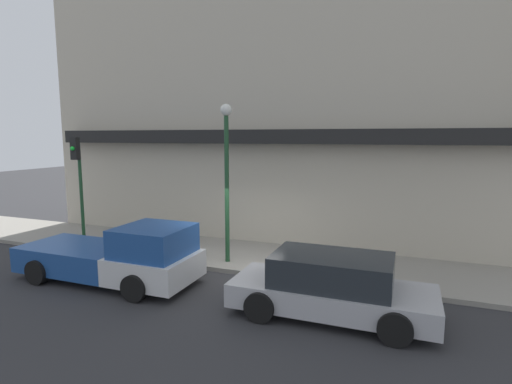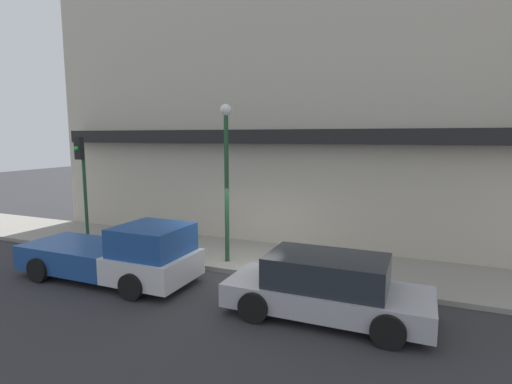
# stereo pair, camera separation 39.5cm
# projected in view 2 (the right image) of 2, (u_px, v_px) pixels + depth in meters

# --- Properties ---
(ground_plane) EXTENTS (80.00, 80.00, 0.00)m
(ground_plane) POSITION_uv_depth(u_px,v_px,m) (233.00, 274.00, 11.97)
(ground_plane) COLOR #2D2D30
(sidewalk) EXTENTS (36.00, 3.30, 0.14)m
(sidewalk) POSITION_uv_depth(u_px,v_px,m) (254.00, 257.00, 13.47)
(sidewalk) COLOR gray
(sidewalk) RESTS_ON ground
(building) EXTENTS (19.80, 3.80, 10.59)m
(building) POSITION_uv_depth(u_px,v_px,m) (286.00, 106.00, 15.60)
(building) COLOR #BCB29E
(building) RESTS_ON ground
(pickup_truck) EXTENTS (5.31, 2.16, 1.71)m
(pickup_truck) POSITION_uv_depth(u_px,v_px,m) (118.00, 255.00, 11.37)
(pickup_truck) COLOR silver
(pickup_truck) RESTS_ON ground
(parked_car) EXTENTS (4.60, 2.01, 1.44)m
(parked_car) POSITION_uv_depth(u_px,v_px,m) (326.00, 287.00, 9.07)
(parked_car) COLOR #ADADB2
(parked_car) RESTS_ON ground
(fire_hydrant) EXTENTS (0.17, 0.17, 0.74)m
(fire_hydrant) POSITION_uv_depth(u_px,v_px,m) (157.00, 240.00, 13.95)
(fire_hydrant) COLOR #196633
(fire_hydrant) RESTS_ON sidewalk
(street_lamp) EXTENTS (0.36, 0.36, 4.95)m
(street_lamp) POSITION_uv_depth(u_px,v_px,m) (226.00, 163.00, 12.37)
(street_lamp) COLOR #1E4728
(street_lamp) RESTS_ON sidewalk
(traffic_light) EXTENTS (0.28, 0.42, 3.94)m
(traffic_light) POSITION_uv_depth(u_px,v_px,m) (82.00, 171.00, 14.54)
(traffic_light) COLOR #1E4728
(traffic_light) RESTS_ON sidewalk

